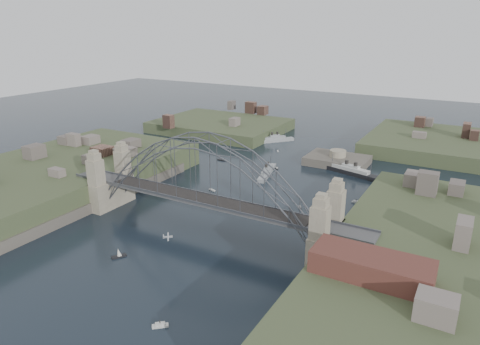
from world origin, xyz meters
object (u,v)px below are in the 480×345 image
bridge (203,184)px  wharf_shed (371,266)px  naval_cruiser_far (275,140)px  naval_cruiser_near (267,172)px  ocean_liner (350,171)px  fort_island (337,165)px

bridge → wharf_shed: 46.23m
naval_cruiser_far → naval_cruiser_near: bearing=-68.0°
ocean_liner → bridge: bearing=-107.7°
fort_island → naval_cruiser_far: 38.95m
naval_cruiser_near → naval_cruiser_far: bearing=112.0°
wharf_shed → bridge: bearing=162.3°
wharf_shed → ocean_liner: wharf_shed is taller
naval_cruiser_near → naval_cruiser_far: naval_cruiser_far is taller
bridge → ocean_liner: bearing=72.3°
naval_cruiser_far → ocean_liner: (41.91, -26.98, 0.01)m
bridge → naval_cruiser_near: bearing=96.7°
bridge → naval_cruiser_far: bearing=104.2°
bridge → wharf_shed: bridge is taller
fort_island → ocean_liner: (7.52, -8.74, 1.30)m
bridge → wharf_shed: (44.00, -14.00, -2.32)m
bridge → fort_island: 72.14m
bridge → wharf_shed: bearing=-17.7°
fort_island → naval_cruiser_far: size_ratio=1.43×
wharf_shed → naval_cruiser_near: 78.66m
bridge → naval_cruiser_near: size_ratio=4.48×
bridge → ocean_liner: size_ratio=3.33×
wharf_shed → naval_cruiser_far: size_ratio=1.30×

